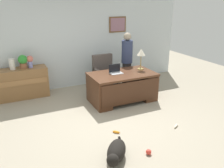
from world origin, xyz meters
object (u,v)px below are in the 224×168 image
object	(u,v)px
vase_empty	(12,64)
dog_toy_bone	(176,126)
desk	(123,86)
person_standing	(127,60)
armchair	(105,75)
credenza	(22,83)
laptop	(116,71)
vase_with_flowers	(30,61)
desk_lamp	(141,53)
dog_toy_ball	(149,152)
dog_toy_plush	(116,132)
potted_plant	(23,61)
dog_lying	(116,152)

from	to	relation	value
vase_empty	dog_toy_bone	xyz separation A→B (m)	(2.92, -3.07, -0.94)
desk	dog_toy_bone	bearing A→B (deg)	-77.15
person_standing	armchair	bearing A→B (deg)	168.43
credenza	dog_toy_bone	distance (m)	4.14
credenza	person_standing	world-z (taller)	person_standing
dog_toy_bone	laptop	bearing A→B (deg)	106.41
vase_with_flowers	vase_empty	world-z (taller)	vase_with_flowers
desk_lamp	vase_empty	xyz separation A→B (m)	(-3.15, 1.23, -0.23)
person_standing	vase_empty	xyz separation A→B (m)	(-3.08, 0.57, 0.10)
dog_toy_ball	dog_toy_plush	bearing A→B (deg)	103.10
desk	desk_lamp	distance (m)	1.01
armchair	vase_empty	size ratio (longest dim) A/B	3.64
credenza	potted_plant	bearing A→B (deg)	0.81
laptop	dog_toy_ball	distance (m)	2.55
laptop	dog_toy_bone	distance (m)	2.06
desk	dog_toy_ball	xyz separation A→B (m)	(-0.66, -2.26, -0.36)
dog_toy_bone	potted_plant	bearing A→B (deg)	130.77
credenza	dog_lying	size ratio (longest dim) A/B	2.03
laptop	dog_toy_plush	xyz separation A→B (m)	(-0.72, -1.51, -0.78)
dog_lying	desk_lamp	bearing A→B (deg)	50.94
desk_lamp	potted_plant	bearing A→B (deg)	156.86
vase_with_flowers	dog_toy_plush	bearing A→B (deg)	-66.18
vase_with_flowers	dog_toy_bone	size ratio (longest dim) A/B	1.69
dog_lying	dog_toy_bone	world-z (taller)	dog_lying
dog_lying	dog_toy_plush	world-z (taller)	dog_lying
armchair	dog_toy_bone	world-z (taller)	armchair
vase_with_flowers	dog_toy_ball	world-z (taller)	vase_with_flowers
desk	person_standing	size ratio (longest dim) A/B	1.01
dog_toy_plush	vase_with_flowers	bearing A→B (deg)	113.82
dog_toy_bone	armchair	bearing A→B (deg)	100.60
vase_with_flowers	potted_plant	size ratio (longest dim) A/B	0.89
laptop	dog_toy_plush	size ratio (longest dim) A/B	2.02
dog_toy_plush	vase_empty	bearing A→B (deg)	121.20
person_standing	dog_toy_bone	size ratio (longest dim) A/B	8.72
credenza	laptop	distance (m)	2.56
vase_with_flowers	desk	bearing A→B (deg)	-33.26
credenza	dog_toy_ball	distance (m)	4.01
vase_with_flowers	armchair	bearing A→B (deg)	-12.38
credenza	potted_plant	world-z (taller)	potted_plant
armchair	vase_empty	bearing A→B (deg)	169.87
desk_lamp	vase_empty	bearing A→B (deg)	158.68
armchair	person_standing	bearing A→B (deg)	-11.57
desk	dog_toy_ball	bearing A→B (deg)	-106.39
credenza	desk_lamp	xyz separation A→B (m)	(2.97, -1.23, 0.79)
desk_lamp	dog_toy_plush	xyz separation A→B (m)	(-1.48, -1.53, -1.17)
dog_toy_plush	desk	bearing A→B (deg)	58.04
laptop	potted_plant	bearing A→B (deg)	149.51
credenza	dog_toy_bone	xyz separation A→B (m)	(2.74, -3.07, -0.38)
armchair	dog_toy_ball	size ratio (longest dim) A/B	10.58
credenza	potted_plant	xyz separation A→B (m)	(0.09, 0.00, 0.61)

